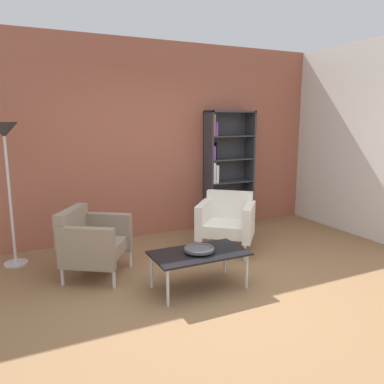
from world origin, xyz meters
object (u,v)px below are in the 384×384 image
at_px(armchair_near_window, 227,220).
at_px(floor_lamp_torchiere, 5,147).
at_px(bookshelf_tall, 225,172).
at_px(decorative_bowl, 199,249).
at_px(armchair_corner_red, 92,241).
at_px(coffee_table_low, 199,255).

distance_m(armchair_near_window, floor_lamp_torchiere, 2.91).
height_order(bookshelf_tall, decorative_bowl, bookshelf_tall).
xyz_separation_m(bookshelf_tall, armchair_corner_red, (-2.38, -1.05, -0.51)).
height_order(coffee_table_low, decorative_bowl, decorative_bowl).
bearing_deg(bookshelf_tall, coffee_table_low, -127.08).
relative_size(bookshelf_tall, armchair_corner_red, 2.02).
bearing_deg(decorative_bowl, coffee_table_low, -45.00).
distance_m(decorative_bowl, floor_lamp_torchiere, 2.57).
distance_m(decorative_bowl, armchair_corner_red, 1.26).
bearing_deg(armchair_near_window, armchair_corner_red, -136.64).
bearing_deg(armchair_near_window, coffee_table_low, -93.26).
bearing_deg(floor_lamp_torchiere, armchair_near_window, -14.12).
relative_size(armchair_corner_red, armchair_near_window, 0.99).
height_order(bookshelf_tall, armchair_corner_red, bookshelf_tall).
bearing_deg(decorative_bowl, armchair_near_window, 46.15).
xyz_separation_m(bookshelf_tall, floor_lamp_torchiere, (-3.17, -0.30, 0.52)).
distance_m(armchair_corner_red, armchair_near_window, 1.84).
distance_m(decorative_bowl, armchair_near_window, 1.28).
relative_size(decorative_bowl, floor_lamp_torchiere, 0.18).
xyz_separation_m(bookshelf_tall, armchair_near_window, (-0.54, -0.96, -0.51)).
xyz_separation_m(bookshelf_tall, coffee_table_low, (-1.43, -1.89, -0.56)).
bearing_deg(armchair_corner_red, armchair_near_window, -53.96).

